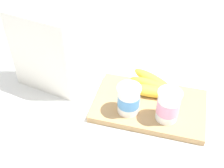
{
  "coord_description": "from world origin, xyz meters",
  "views": [
    {
      "loc": [
        -0.05,
        0.61,
        0.63
      ],
      "look_at": [
        0.12,
        0.0,
        0.07
      ],
      "focal_mm": 46.27,
      "sensor_mm": 36.0,
      "label": 1
    }
  ],
  "objects_px": {
    "cereal_box": "(44,53)",
    "yogurt_cup_front": "(168,106)",
    "cutting_board": "(149,106)",
    "banana_bunch": "(153,86)",
    "yogurt_cup_back": "(129,99)"
  },
  "relations": [
    {
      "from": "cereal_box",
      "to": "banana_bunch",
      "type": "relative_size",
      "value": 1.53
    },
    {
      "from": "cereal_box",
      "to": "yogurt_cup_back",
      "type": "xyz_separation_m",
      "value": [
        -0.28,
        0.06,
        -0.06
      ]
    },
    {
      "from": "cutting_board",
      "to": "yogurt_cup_back",
      "type": "bearing_deg",
      "value": 38.35
    },
    {
      "from": "cereal_box",
      "to": "yogurt_cup_front",
      "type": "bearing_deg",
      "value": -178.53
    },
    {
      "from": "yogurt_cup_back",
      "to": "cutting_board",
      "type": "bearing_deg",
      "value": -141.65
    },
    {
      "from": "cutting_board",
      "to": "yogurt_cup_front",
      "type": "bearing_deg",
      "value": 140.29
    },
    {
      "from": "cutting_board",
      "to": "banana_bunch",
      "type": "bearing_deg",
      "value": -89.51
    },
    {
      "from": "banana_bunch",
      "to": "cutting_board",
      "type": "bearing_deg",
      "value": 90.49
    },
    {
      "from": "cutting_board",
      "to": "yogurt_cup_back",
      "type": "xyz_separation_m",
      "value": [
        0.06,
        0.04,
        0.05
      ]
    },
    {
      "from": "cutting_board",
      "to": "yogurt_cup_back",
      "type": "relative_size",
      "value": 3.67
    },
    {
      "from": "yogurt_cup_front",
      "to": "yogurt_cup_back",
      "type": "height_order",
      "value": "yogurt_cup_front"
    },
    {
      "from": "cutting_board",
      "to": "cereal_box",
      "type": "relative_size",
      "value": 1.27
    },
    {
      "from": "banana_bunch",
      "to": "yogurt_cup_front",
      "type": "bearing_deg",
      "value": 117.59
    },
    {
      "from": "cutting_board",
      "to": "yogurt_cup_front",
      "type": "xyz_separation_m",
      "value": [
        -0.05,
        0.04,
        0.06
      ]
    },
    {
      "from": "yogurt_cup_front",
      "to": "yogurt_cup_back",
      "type": "xyz_separation_m",
      "value": [
        0.11,
        0.0,
        -0.0
      ]
    }
  ]
}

